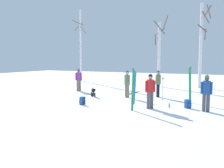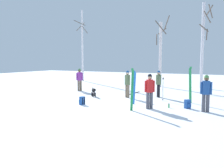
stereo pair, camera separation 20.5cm
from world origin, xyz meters
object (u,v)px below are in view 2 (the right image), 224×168
object	(u,v)px
person_2	(159,82)
person_3	(150,89)
ski_pair_planted_0	(134,88)
birch_tree_0	(82,45)
water_bottle_0	(169,106)
backpack_1	(82,101)
person_4	(80,78)
ski_pair_lying_0	(134,93)
ski_poles_0	(163,88)
dog	(94,91)
ski_pair_planted_1	(132,90)
backpack_0	(188,104)
birch_tree_2	(203,44)
person_0	(206,91)
ski_pair_planted_2	(190,85)
person_1	(127,82)
birch_tree_1	(161,52)

from	to	relation	value
person_2	person_3	bearing A→B (deg)	-79.86
ski_pair_planted_0	birch_tree_0	world-z (taller)	birch_tree_0
water_bottle_0	backpack_1	bearing A→B (deg)	-163.38
person_4	ski_pair_lying_0	bearing A→B (deg)	8.92
ski_poles_0	backpack_1	world-z (taller)	ski_poles_0
dog	ski_pair_planted_1	size ratio (longest dim) A/B	0.35
backpack_0	birch_tree_2	distance (m)	9.94
backpack_1	ski_pair_lying_0	bearing A→B (deg)	81.33
ski_pair_planted_0	backpack_0	world-z (taller)	ski_pair_planted_0
dog	ski_pair_planted_0	bearing A→B (deg)	-20.98
ski_poles_0	water_bottle_0	bearing A→B (deg)	-65.85
person_0	person_3	world-z (taller)	same
water_bottle_0	birch_tree_0	distance (m)	16.82
birch_tree_2	person_2	bearing A→B (deg)	-105.47
water_bottle_0	ski_pair_planted_2	bearing A→B (deg)	70.44
person_1	ski_pair_lying_0	bearing A→B (deg)	100.66
person_1	ski_pair_planted_1	distance (m)	3.89
person_3	birch_tree_1	world-z (taller)	birch_tree_1
ski_pair_lying_0	backpack_0	world-z (taller)	backpack_0
ski_pair_planted_0	birch_tree_1	bearing A→B (deg)	97.57
ski_poles_0	birch_tree_0	distance (m)	14.90
ski_pair_lying_0	backpack_1	size ratio (longest dim) A/B	4.44
person_4	birch_tree_0	xyz separation A→B (m)	(-4.70, 7.32, 3.02)
person_1	ski_pair_planted_2	world-z (taller)	ski_pair_planted_2
person_4	water_bottle_0	xyz separation A→B (m)	(7.71, -3.33, -0.88)
dog	person_2	bearing A→B (deg)	24.48
person_1	ski_poles_0	world-z (taller)	person_1
water_bottle_0	birch_tree_0	xyz separation A→B (m)	(-12.42, 10.65, 3.90)
person_1	ski_pair_planted_2	size ratio (longest dim) A/B	0.85
ski_pair_planted_2	birch_tree_0	bearing A→B (deg)	146.31
person_0	birch_tree_0	distance (m)	18.06
water_bottle_0	birch_tree_2	distance (m)	10.23
person_3	ski_poles_0	xyz separation A→B (m)	(-0.05, 2.54, -0.25)
ski_pair_planted_1	dog	bearing A→B (deg)	144.05
water_bottle_0	dog	bearing A→B (deg)	165.36
person_3	birch_tree_0	distance (m)	16.51
person_0	water_bottle_0	xyz separation A→B (m)	(-1.73, 0.17, -0.88)
person_3	person_4	world-z (taller)	same
person_2	birch_tree_2	bearing A→B (deg)	74.53
ski_pair_planted_0	ski_pair_planted_1	xyz separation A→B (m)	(0.50, -1.51, 0.10)
person_1	ski_pair_planted_1	size ratio (longest dim) A/B	0.85
ski_pair_lying_0	backpack_0	size ratio (longest dim) A/B	4.44
water_bottle_0	backpack_0	bearing A→B (deg)	17.70
person_3	person_4	size ratio (longest dim) A/B	1.00
dog	ski_pair_planted_1	bearing A→B (deg)	-35.95
ski_pair_planted_2	ski_pair_planted_0	bearing A→B (deg)	-144.72
birch_tree_1	person_1	bearing A→B (deg)	-90.57
ski_poles_0	birch_tree_2	distance (m)	8.33
person_4	water_bottle_0	bearing A→B (deg)	-23.32
person_1	ski_pair_planted_1	xyz separation A→B (m)	(1.77, -3.47, 0.02)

